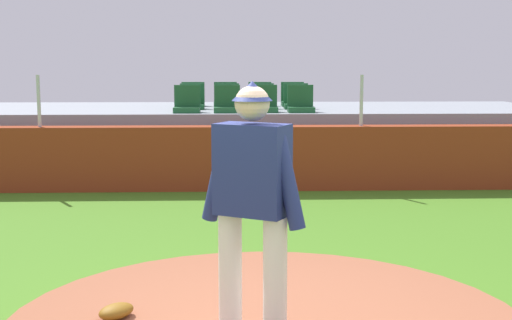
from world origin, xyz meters
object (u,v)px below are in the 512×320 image
at_px(pitcher, 252,191).
at_px(stadium_chair_3, 301,104).
at_px(fielding_glove, 116,311).
at_px(stadium_chair_0, 187,104).
at_px(stadium_chair_6, 262,101).
at_px(stadium_chair_11, 293,98).
at_px(stadium_chair_8, 193,99).
at_px(stadium_chair_9, 225,99).
at_px(stadium_chair_1, 227,104).
at_px(stadium_chair_7, 296,101).
at_px(stadium_chair_4, 192,101).
at_px(stadium_chair_10, 260,99).
at_px(stadium_chair_2, 264,104).
at_px(stadium_chair_5, 227,101).

relative_size(pitcher, stadium_chair_3, 3.63).
distance_m(fielding_glove, stadium_chair_0, 7.88).
bearing_deg(stadium_chair_0, stadium_chair_6, -147.63).
bearing_deg(stadium_chair_6, stadium_chair_11, -127.64).
bearing_deg(stadium_chair_8, stadium_chair_9, -179.50).
relative_size(stadium_chair_1, stadium_chair_7, 1.00).
height_order(fielding_glove, stadium_chair_3, stadium_chair_3).
xyz_separation_m(stadium_chair_4, stadium_chair_8, (-0.03, 0.90, 0.00)).
height_order(stadium_chair_1, stadium_chair_9, same).
bearing_deg(stadium_chair_10, stadium_chair_11, -178.93).
bearing_deg(stadium_chair_3, stadium_chair_10, -69.05).
relative_size(stadium_chair_0, stadium_chair_1, 1.00).
bearing_deg(stadium_chair_6, stadium_chair_9, -51.61).
relative_size(stadium_chair_0, stadium_chair_2, 1.00).
height_order(stadium_chair_1, stadium_chair_6, same).
relative_size(stadium_chair_1, stadium_chair_3, 1.00).
distance_m(stadium_chair_3, stadium_chair_8, 2.76).
xyz_separation_m(stadium_chair_7, stadium_chair_8, (-2.09, 0.89, 0.00)).
distance_m(stadium_chair_7, stadium_chair_9, 1.67).
xyz_separation_m(stadium_chair_9, stadium_chair_11, (1.42, -0.02, 0.00)).
bearing_deg(stadium_chair_6, stadium_chair_4, -0.30).
relative_size(fielding_glove, stadium_chair_9, 0.60).
height_order(stadium_chair_3, stadium_chair_4, same).
bearing_deg(stadium_chair_10, pitcher, 87.30).
bearing_deg(stadium_chair_0, stadium_chair_11, -139.63).
bearing_deg(stadium_chair_7, stadium_chair_1, 34.15).
relative_size(stadium_chair_2, stadium_chair_7, 1.00).
relative_size(stadium_chair_3, stadium_chair_6, 1.00).
distance_m(stadium_chair_0, stadium_chair_7, 2.30).
bearing_deg(stadium_chair_4, stadium_chair_11, -156.79).
bearing_deg(stadium_chair_2, stadium_chair_5, -52.09).
height_order(stadium_chair_7, stadium_chair_8, same).
bearing_deg(pitcher, stadium_chair_6, 115.64).
height_order(stadium_chair_0, stadium_chair_7, same).
bearing_deg(fielding_glove, stadium_chair_4, 39.97).
height_order(stadium_chair_8, stadium_chair_9, same).
bearing_deg(fielding_glove, stadium_chair_10, 31.87).
relative_size(stadium_chair_8, stadium_chair_9, 1.00).
height_order(stadium_chair_1, stadium_chair_8, same).
xyz_separation_m(stadium_chair_3, stadium_chair_9, (-1.41, 1.81, 0.00)).
xyz_separation_m(stadium_chair_2, stadium_chair_7, (0.67, 0.88, 0.00)).
bearing_deg(fielding_glove, stadium_chair_9, 36.17).
distance_m(fielding_glove, stadium_chair_3, 8.18).
xyz_separation_m(pitcher, stadium_chair_11, (1.16, 9.97, 0.11)).
bearing_deg(stadium_chair_1, stadium_chair_2, -176.49).
bearing_deg(stadium_chair_5, fielding_glove, 84.71).
distance_m(stadium_chair_0, stadium_chair_8, 1.81).
xyz_separation_m(stadium_chair_5, stadium_chair_11, (1.38, 0.86, 0.00)).
xyz_separation_m(stadium_chair_1, stadium_chair_11, (1.37, 1.80, 0.00)).
xyz_separation_m(stadium_chair_3, stadium_chair_10, (-0.68, 1.78, 0.00)).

